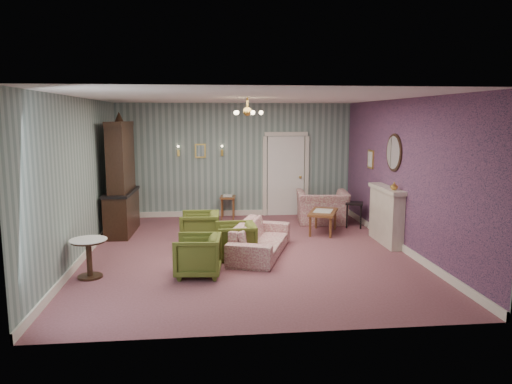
{
  "coord_description": "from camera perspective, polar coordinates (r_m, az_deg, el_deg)",
  "views": [
    {
      "loc": [
        -0.78,
        -8.87,
        2.56
      ],
      "look_at": [
        0.2,
        0.4,
        1.1
      ],
      "focal_mm": 33.87,
      "sensor_mm": 36.0,
      "label": 1
    }
  ],
  "objects": [
    {
      "name": "wall_back",
      "position": [
        12.45,
        -2.42,
        3.77
      ],
      "size": [
        6.0,
        0.0,
        6.0
      ],
      "primitive_type": "plane",
      "rotation": [
        1.57,
        0.0,
        0.0
      ],
      "color": "slate",
      "rests_on": "ground"
    },
    {
      "name": "wall_right",
      "position": [
        9.71,
        16.94,
        1.95
      ],
      "size": [
        0.0,
        7.0,
        7.0
      ],
      "primitive_type": "plane",
      "rotation": [
        1.57,
        0.0,
        -1.57
      ],
      "color": "slate",
      "rests_on": "ground"
    },
    {
      "name": "wall_right_floral",
      "position": [
        9.7,
        16.86,
        1.95
      ],
      "size": [
        0.0,
        7.0,
        7.0
      ],
      "primitive_type": "plane",
      "rotation": [
        1.57,
        0.0,
        -1.57
      ],
      "color": "#A35176",
      "rests_on": "ground"
    },
    {
      "name": "framed_print",
      "position": [
        11.3,
        13.39,
        3.79
      ],
      "size": [
        0.04,
        0.34,
        0.42
      ],
      "primitive_type": null,
      "color": "gold",
      "rests_on": "wall_right"
    },
    {
      "name": "olive_chair_c",
      "position": [
        9.67,
        -6.67,
        -4.18
      ],
      "size": [
        0.73,
        0.77,
        0.76
      ],
      "primitive_type": "imported",
      "rotation": [
        0.0,
        0.0,
        -1.62
      ],
      "color": "#545D20",
      "rests_on": "floor"
    },
    {
      "name": "pedestal_table",
      "position": [
        8.22,
        -19.1,
        -7.41
      ],
      "size": [
        0.62,
        0.62,
        0.64
      ],
      "primitive_type": null,
      "rotation": [
        0.0,
        0.0,
        -0.05
      ],
      "color": "black",
      "rests_on": "floor"
    },
    {
      "name": "mantel_vase",
      "position": [
        9.67,
        16.01,
        0.67
      ],
      "size": [
        0.15,
        0.15,
        0.15
      ],
      "primitive_type": "imported",
      "color": "gold",
      "rests_on": "fireplace"
    },
    {
      "name": "door",
      "position": [
        12.59,
        3.52,
        2.13
      ],
      "size": [
        1.12,
        0.12,
        2.16
      ],
      "primitive_type": null,
      "color": "white",
      "rests_on": "floor"
    },
    {
      "name": "sconce_right",
      "position": [
        12.35,
        -4.04,
        4.88
      ],
      "size": [
        0.16,
        0.12,
        0.3
      ],
      "primitive_type": null,
      "color": "gold",
      "rests_on": "wall_back"
    },
    {
      "name": "oval_mirror",
      "position": [
        10.02,
        15.94,
        4.5
      ],
      "size": [
        0.04,
        0.76,
        0.84
      ],
      "primitive_type": null,
      "color": "white",
      "rests_on": "wall_right"
    },
    {
      "name": "wingback_chair",
      "position": [
        11.77,
        7.84,
        -1.15
      ],
      "size": [
        1.28,
        0.91,
        1.05
      ],
      "primitive_type": "imported",
      "rotation": [
        0.0,
        0.0,
        3.03
      ],
      "color": "#903A4D",
      "rests_on": "floor"
    },
    {
      "name": "burgundy_cushion",
      "position": [
        11.62,
        7.77,
        -1.5
      ],
      "size": [
        0.41,
        0.28,
        0.39
      ],
      "primitive_type": "cube",
      "rotation": [
        0.17,
        0.0,
        -0.35
      ],
      "color": "maroon",
      "rests_on": "wingback_chair"
    },
    {
      "name": "olive_chair_b",
      "position": [
        8.83,
        -2.41,
        -5.55
      ],
      "size": [
        0.68,
        0.72,
        0.72
      ],
      "primitive_type": "imported",
      "rotation": [
        0.0,
        0.0,
        -1.53
      ],
      "color": "#545D20",
      "rests_on": "floor"
    },
    {
      "name": "fireplace",
      "position": [
        10.15,
        15.12,
        -2.66
      ],
      "size": [
        0.3,
        1.4,
        1.16
      ],
      "primitive_type": null,
      "color": "beige",
      "rests_on": "floor"
    },
    {
      "name": "ceiling",
      "position": [
        8.91,
        -1.03,
        11.09
      ],
      "size": [
        7.0,
        7.0,
        0.0
      ],
      "primitive_type": "plane",
      "rotation": [
        3.14,
        0.0,
        0.0
      ],
      "color": "white",
      "rests_on": "ground"
    },
    {
      "name": "sofa_chintz",
      "position": [
        9.05,
        0.5,
        -4.9
      ],
      "size": [
        1.24,
        2.14,
        0.8
      ],
      "primitive_type": "imported",
      "rotation": [
        0.0,
        0.0,
        1.24
      ],
      "color": "#903A4D",
      "rests_on": "floor"
    },
    {
      "name": "wall_left",
      "position": [
        9.21,
        -19.94,
        1.45
      ],
      "size": [
        0.0,
        7.0,
        7.0
      ],
      "primitive_type": "plane",
      "rotation": [
        1.57,
        0.0,
        1.57
      ],
      "color": "slate",
      "rests_on": "ground"
    },
    {
      "name": "coffee_table",
      "position": [
        10.82,
        7.92,
        -3.51
      ],
      "size": [
        0.87,
        1.11,
        0.5
      ],
      "primitive_type": null,
      "rotation": [
        0.0,
        0.0,
        -0.38
      ],
      "color": "brown",
      "rests_on": "floor"
    },
    {
      "name": "chandelier",
      "position": [
        8.91,
        -1.02,
        9.35
      ],
      "size": [
        0.56,
        0.56,
        0.36
      ],
      "primitive_type": null,
      "color": "gold",
      "rests_on": "ceiling"
    },
    {
      "name": "side_table_black",
      "position": [
        11.47,
        11.5,
        -2.67
      ],
      "size": [
        0.5,
        0.5,
        0.59
      ],
      "primitive_type": null,
      "rotation": [
        0.0,
        0.0,
        -0.33
      ],
      "color": "black",
      "rests_on": "floor"
    },
    {
      "name": "floor",
      "position": [
        9.27,
        -0.98,
        -7.14
      ],
      "size": [
        7.0,
        7.0,
        0.0
      ],
      "primitive_type": "plane",
      "color": "#804A53",
      "rests_on": "ground"
    },
    {
      "name": "dresser",
      "position": [
        10.94,
        -15.71,
        1.97
      ],
      "size": [
        0.6,
        1.58,
        2.6
      ],
      "primitive_type": null,
      "rotation": [
        0.0,
        0.0,
        -0.04
      ],
      "color": "black",
      "rests_on": "floor"
    },
    {
      "name": "olive_chair_a",
      "position": [
        7.92,
        -6.92,
        -7.23
      ],
      "size": [
        0.73,
        0.77,
        0.74
      ],
      "primitive_type": "imported",
      "rotation": [
        0.0,
        0.0,
        -1.66
      ],
      "color": "#545D20",
      "rests_on": "floor"
    },
    {
      "name": "sconce_left",
      "position": [
        12.36,
        -9.16,
        4.8
      ],
      "size": [
        0.16,
        0.12,
        0.3
      ],
      "primitive_type": null,
      "color": "gold",
      "rests_on": "wall_back"
    },
    {
      "name": "wall_front",
      "position": [
        5.54,
        2.18,
        -2.66
      ],
      "size": [
        6.0,
        0.0,
        6.0
      ],
      "primitive_type": "plane",
      "rotation": [
        -1.57,
        0.0,
        0.0
      ],
      "color": "slate",
      "rests_on": "ground"
    },
    {
      "name": "nesting_table",
      "position": [
        12.24,
        -3.34,
        -1.71
      ],
      "size": [
        0.42,
        0.52,
        0.62
      ],
      "primitive_type": null,
      "rotation": [
        0.0,
        0.0,
        -0.12
      ],
      "color": "brown",
      "rests_on": "floor"
    },
    {
      "name": "gilt_mirror_back",
      "position": [
        12.36,
        -6.6,
        4.85
      ],
      "size": [
        0.28,
        0.06,
        0.36
      ],
      "primitive_type": null,
      "color": "gold",
      "rests_on": "wall_back"
    }
  ]
}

